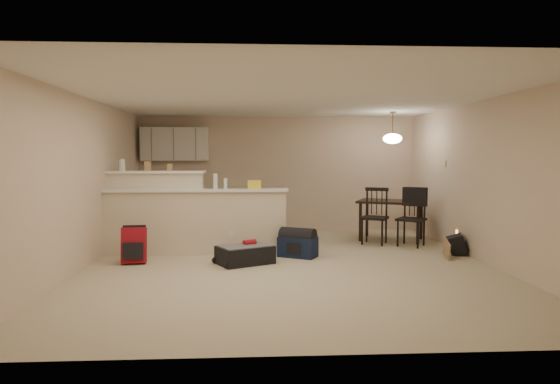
{
  "coord_description": "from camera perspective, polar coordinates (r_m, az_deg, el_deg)",
  "views": [
    {
      "loc": [
        -0.55,
        -7.45,
        1.62
      ],
      "look_at": [
        -0.1,
        0.7,
        1.05
      ],
      "focal_mm": 32.0,
      "sensor_mm": 36.0,
      "label": 1
    }
  ],
  "objects": [
    {
      "name": "dining_table",
      "position": [
        9.96,
        12.61,
        -1.5
      ],
      "size": [
        1.47,
        1.26,
        0.78
      ],
      "rotation": [
        0.0,
        0.0,
        -0.42
      ],
      "color": "black",
      "rests_on": "ground"
    },
    {
      "name": "kitchen_counter",
      "position": [
        10.8,
        -10.87,
        -2.29
      ],
      "size": [
        1.8,
        0.6,
        0.9
      ],
      "primitive_type": "cube",
      "color": "white",
      "rests_on": "ground"
    },
    {
      "name": "bag_lump",
      "position": [
        8.37,
        -2.95,
        0.84
      ],
      "size": [
        0.22,
        0.18,
        0.14
      ],
      "primitive_type": "cube",
      "color": "#A57F55",
      "rests_on": "breakfast_bar"
    },
    {
      "name": "pendant_lamp",
      "position": [
        9.92,
        12.73,
        6.03
      ],
      "size": [
        0.36,
        0.36,
        0.62
      ],
      "color": "brown",
      "rests_on": "room"
    },
    {
      "name": "thermostat",
      "position": [
        9.67,
        18.3,
        3.08
      ],
      "size": [
        0.02,
        0.12,
        0.12
      ],
      "primitive_type": "cube",
      "color": "beige",
      "rests_on": "room"
    },
    {
      "name": "dining_chair_near",
      "position": [
        9.46,
        10.73,
        -2.73
      ],
      "size": [
        0.61,
        0.6,
        1.05
      ],
      "primitive_type": null,
      "rotation": [
        0.0,
        0.0,
        -0.47
      ],
      "color": "black",
      "rests_on": "ground"
    },
    {
      "name": "room",
      "position": [
        7.48,
        1.06,
        1.16
      ],
      "size": [
        7.0,
        7.02,
        2.5
      ],
      "color": "#BFB193",
      "rests_on": "ground"
    },
    {
      "name": "jar",
      "position": [
        8.85,
        -17.6,
        2.97
      ],
      "size": [
        0.1,
        0.1,
        0.2
      ],
      "primitive_type": "cylinder",
      "color": "silver",
      "rests_on": "breakfast_bar"
    },
    {
      "name": "upper_cabinets",
      "position": [
        10.9,
        -11.92,
        5.38
      ],
      "size": [
        1.4,
        0.34,
        0.7
      ],
      "primitive_type": "cube",
      "color": "white",
      "rests_on": "room"
    },
    {
      "name": "red_backpack",
      "position": [
        7.99,
        -16.34,
        -5.89
      ],
      "size": [
        0.38,
        0.26,
        0.54
      ],
      "primitive_type": "cube",
      "rotation": [
        0.0,
        0.0,
        0.11
      ],
      "color": "maroon",
      "rests_on": "ground"
    },
    {
      "name": "suitcase",
      "position": [
        7.67,
        -4.02,
        -7.18
      ],
      "size": [
        0.95,
        0.83,
        0.27
      ],
      "primitive_type": "cube",
      "rotation": [
        0.0,
        0.0,
        0.48
      ],
      "color": "black",
      "rests_on": "ground"
    },
    {
      "name": "cardboard_sheet",
      "position": [
        8.44,
        18.51,
        -6.24
      ],
      "size": [
        0.07,
        0.39,
        0.3
      ],
      "primitive_type": "cube",
      "rotation": [
        0.0,
        0.0,
        1.43
      ],
      "color": "#A57F55",
      "rests_on": "ground"
    },
    {
      "name": "bottle_a",
      "position": [
        8.39,
        -7.39,
        1.23
      ],
      "size": [
        0.07,
        0.07,
        0.26
      ],
      "primitive_type": "cylinder",
      "color": "silver",
      "rests_on": "breakfast_bar"
    },
    {
      "name": "navy_duffel",
      "position": [
        8.16,
        2.04,
        -6.29
      ],
      "size": [
        0.68,
        0.57,
        0.33
      ],
      "primitive_type": "cube",
      "rotation": [
        0.0,
        0.0,
        -0.49
      ],
      "color": "#121D39",
      "rests_on": "ground"
    },
    {
      "name": "black_daypack",
      "position": [
        8.87,
        19.52,
        -5.73
      ],
      "size": [
        0.35,
        0.42,
        0.31
      ],
      "primitive_type": "cube",
      "rotation": [
        0.0,
        0.0,
        1.24
      ],
      "color": "black",
      "rests_on": "ground"
    },
    {
      "name": "small_box",
      "position": [
        8.69,
        -12.49,
        2.78
      ],
      "size": [
        0.08,
        0.06,
        0.12
      ],
      "primitive_type": "cube",
      "color": "#A57F55",
      "rests_on": "breakfast_bar"
    },
    {
      "name": "bottle_b",
      "position": [
        8.38,
        -6.26,
        0.96
      ],
      "size": [
        0.06,
        0.06,
        0.18
      ],
      "primitive_type": "cylinder",
      "color": "silver",
      "rests_on": "breakfast_bar"
    },
    {
      "name": "breakfast_bar",
      "position": [
        8.58,
        -11.24,
        -2.86
      ],
      "size": [
        3.08,
        0.58,
        1.39
      ],
      "color": "beige",
      "rests_on": "ground"
    },
    {
      "name": "cereal_box",
      "position": [
        8.76,
        -14.88,
        2.88
      ],
      "size": [
        0.1,
        0.07,
        0.16
      ],
      "primitive_type": "cube",
      "color": "#A57F55",
      "rests_on": "breakfast_bar"
    },
    {
      "name": "dining_chair_far",
      "position": [
        9.38,
        14.76,
        -2.85
      ],
      "size": [
        0.63,
        0.62,
        1.05
      ],
      "primitive_type": null,
      "rotation": [
        0.0,
        0.0,
        -0.63
      ],
      "color": "black",
      "rests_on": "ground"
    }
  ]
}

